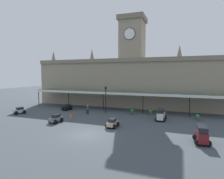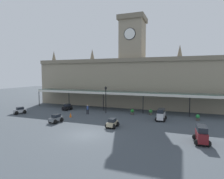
{
  "view_description": "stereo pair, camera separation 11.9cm",
  "coord_description": "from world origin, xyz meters",
  "px_view_note": "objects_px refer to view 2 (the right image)",
  "views": [
    {
      "loc": [
        10.16,
        -18.92,
        6.98
      ],
      "look_at": [
        0.0,
        8.77,
        4.59
      ],
      "focal_mm": 30.42,
      "sensor_mm": 36.0,
      "label": 1
    },
    {
      "loc": [
        10.27,
        -18.88,
        6.98
      ],
      "look_at": [
        0.0,
        8.77,
        4.59
      ],
      "focal_mm": 30.42,
      "sensor_mm": 36.0,
      "label": 2
    }
  ],
  "objects_px": {
    "car_maroon_van": "(201,135)",
    "traffic_cone": "(71,115)",
    "victorian_lamppost": "(106,96)",
    "planter_forecourt_centre": "(132,112)",
    "planter_by_canopy": "(198,118)",
    "car_silver_sedan": "(20,111)",
    "car_black_sedan": "(67,107)",
    "car_beige_sedan": "(112,124)",
    "car_grey_sedan": "(56,119)",
    "pedestrian_near_entrance": "(88,109)",
    "car_white_van": "(161,115)",
    "planter_near_kerb": "(151,112)"
  },
  "relations": [
    {
      "from": "car_black_sedan",
      "to": "planter_by_canopy",
      "type": "distance_m",
      "value": 23.19
    },
    {
      "from": "car_beige_sedan",
      "to": "car_grey_sedan",
      "type": "height_order",
      "value": "same"
    },
    {
      "from": "car_silver_sedan",
      "to": "car_grey_sedan",
      "type": "relative_size",
      "value": 1.06
    },
    {
      "from": "car_silver_sedan",
      "to": "planter_near_kerb",
      "type": "distance_m",
      "value": 22.92
    },
    {
      "from": "car_grey_sedan",
      "to": "planter_by_canopy",
      "type": "height_order",
      "value": "car_grey_sedan"
    },
    {
      "from": "car_silver_sedan",
      "to": "planter_by_canopy",
      "type": "distance_m",
      "value": 29.58
    },
    {
      "from": "car_silver_sedan",
      "to": "planter_by_canopy",
      "type": "bearing_deg",
      "value": 10.56
    },
    {
      "from": "car_maroon_van",
      "to": "planter_forecourt_centre",
      "type": "xyz_separation_m",
      "value": [
        -9.94,
        10.82,
        -0.32
      ]
    },
    {
      "from": "car_maroon_van",
      "to": "traffic_cone",
      "type": "xyz_separation_m",
      "value": [
        -18.86,
        5.43,
        -0.43
      ]
    },
    {
      "from": "traffic_cone",
      "to": "car_maroon_van",
      "type": "bearing_deg",
      "value": -16.05
    },
    {
      "from": "car_black_sedan",
      "to": "planter_near_kerb",
      "type": "xyz_separation_m",
      "value": [
        15.94,
        1.14,
        -0.01
      ]
    },
    {
      "from": "car_beige_sedan",
      "to": "victorian_lamppost",
      "type": "xyz_separation_m",
      "value": [
        -4.2,
        8.08,
        2.52
      ]
    },
    {
      "from": "victorian_lamppost",
      "to": "planter_near_kerb",
      "type": "xyz_separation_m",
      "value": [
        7.74,
        1.3,
        -2.53
      ]
    },
    {
      "from": "pedestrian_near_entrance",
      "to": "planter_forecourt_centre",
      "type": "xyz_separation_m",
      "value": [
        7.42,
        2.31,
        -0.42
      ]
    },
    {
      "from": "car_beige_sedan",
      "to": "car_grey_sedan",
      "type": "bearing_deg",
      "value": -176.85
    },
    {
      "from": "car_black_sedan",
      "to": "pedestrian_near_entrance",
      "type": "bearing_deg",
      "value": -19.8
    },
    {
      "from": "pedestrian_near_entrance",
      "to": "planter_by_canopy",
      "type": "distance_m",
      "value": 17.78
    },
    {
      "from": "victorian_lamppost",
      "to": "planter_near_kerb",
      "type": "bearing_deg",
      "value": 9.51
    },
    {
      "from": "pedestrian_near_entrance",
      "to": "planter_forecourt_centre",
      "type": "distance_m",
      "value": 7.79
    },
    {
      "from": "pedestrian_near_entrance",
      "to": "car_black_sedan",
      "type": "bearing_deg",
      "value": 160.2
    },
    {
      "from": "car_beige_sedan",
      "to": "traffic_cone",
      "type": "bearing_deg",
      "value": 159.24
    },
    {
      "from": "car_maroon_van",
      "to": "car_silver_sedan",
      "type": "bearing_deg",
      "value": 170.87
    },
    {
      "from": "victorian_lamppost",
      "to": "car_black_sedan",
      "type": "bearing_deg",
      "value": 178.87
    },
    {
      "from": "car_beige_sedan",
      "to": "planter_near_kerb",
      "type": "xyz_separation_m",
      "value": [
        3.54,
        9.38,
        -0.01
      ]
    },
    {
      "from": "car_maroon_van",
      "to": "car_white_van",
      "type": "bearing_deg",
      "value": 120.33
    },
    {
      "from": "car_beige_sedan",
      "to": "car_grey_sedan",
      "type": "xyz_separation_m",
      "value": [
        -8.51,
        -0.47,
        0.0
      ]
    },
    {
      "from": "car_black_sedan",
      "to": "traffic_cone",
      "type": "relative_size",
      "value": 2.82
    },
    {
      "from": "car_black_sedan",
      "to": "car_white_van",
      "type": "height_order",
      "value": "car_white_van"
    },
    {
      "from": "victorian_lamppost",
      "to": "car_grey_sedan",
      "type": "bearing_deg",
      "value": -116.73
    },
    {
      "from": "car_white_van",
      "to": "car_maroon_van",
      "type": "bearing_deg",
      "value": -59.67
    },
    {
      "from": "traffic_cone",
      "to": "planter_by_canopy",
      "type": "height_order",
      "value": "planter_by_canopy"
    },
    {
      "from": "car_black_sedan",
      "to": "traffic_cone",
      "type": "xyz_separation_m",
      "value": [
        3.98,
        -5.05,
        -0.13
      ]
    },
    {
      "from": "car_black_sedan",
      "to": "victorian_lamppost",
      "type": "distance_m",
      "value": 8.57
    },
    {
      "from": "car_grey_sedan",
      "to": "car_white_van",
      "type": "height_order",
      "value": "car_white_van"
    },
    {
      "from": "car_beige_sedan",
      "to": "car_black_sedan",
      "type": "bearing_deg",
      "value": 146.39
    },
    {
      "from": "car_silver_sedan",
      "to": "car_black_sedan",
      "type": "distance_m",
      "value": 8.31
    },
    {
      "from": "car_black_sedan",
      "to": "car_grey_sedan",
      "type": "height_order",
      "value": "same"
    },
    {
      "from": "car_silver_sedan",
      "to": "planter_by_canopy",
      "type": "xyz_separation_m",
      "value": [
        29.08,
        5.42,
        -0.01
      ]
    },
    {
      "from": "victorian_lamppost",
      "to": "planter_forecourt_centre",
      "type": "distance_m",
      "value": 5.36
    },
    {
      "from": "car_beige_sedan",
      "to": "planter_by_canopy",
      "type": "height_order",
      "value": "car_beige_sedan"
    },
    {
      "from": "car_beige_sedan",
      "to": "car_white_van",
      "type": "bearing_deg",
      "value": 47.04
    },
    {
      "from": "victorian_lamppost",
      "to": "planter_by_canopy",
      "type": "distance_m",
      "value": 15.21
    },
    {
      "from": "car_white_van",
      "to": "planter_near_kerb",
      "type": "xyz_separation_m",
      "value": [
        -2.07,
        3.35,
        -0.32
      ]
    },
    {
      "from": "car_black_sedan",
      "to": "planter_forecourt_centre",
      "type": "xyz_separation_m",
      "value": [
        12.9,
        0.34,
        -0.01
      ]
    },
    {
      "from": "victorian_lamppost",
      "to": "planter_by_canopy",
      "type": "bearing_deg",
      "value": -1.06
    },
    {
      "from": "traffic_cone",
      "to": "car_black_sedan",
      "type": "bearing_deg",
      "value": 128.25
    },
    {
      "from": "car_grey_sedan",
      "to": "planter_near_kerb",
      "type": "bearing_deg",
      "value": 39.26
    },
    {
      "from": "car_maroon_van",
      "to": "pedestrian_near_entrance",
      "type": "bearing_deg",
      "value": 153.9
    },
    {
      "from": "planter_forecourt_centre",
      "to": "planter_near_kerb",
      "type": "xyz_separation_m",
      "value": [
        3.04,
        0.79,
        0.0
      ]
    },
    {
      "from": "car_maroon_van",
      "to": "victorian_lamppost",
      "type": "distance_m",
      "value": 18.05
    }
  ]
}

